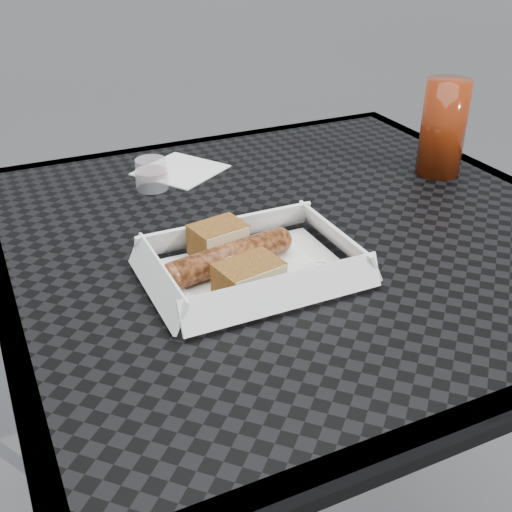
{
  "coord_description": "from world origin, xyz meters",
  "views": [
    {
      "loc": [
        -0.39,
        -0.69,
        1.14
      ],
      "look_at": [
        -0.11,
        -0.1,
        0.78
      ],
      "focal_mm": 45.0,
      "sensor_mm": 36.0,
      "label": 1
    }
  ],
  "objects_px": {
    "food_tray": "(252,273)",
    "bratwurst": "(229,257)",
    "drink_glass": "(443,128)",
    "patio_table": "(295,273)"
  },
  "relations": [
    {
      "from": "food_tray",
      "to": "bratwurst",
      "type": "relative_size",
      "value": 1.22
    },
    {
      "from": "food_tray",
      "to": "bratwurst",
      "type": "height_order",
      "value": "bratwurst"
    },
    {
      "from": "food_tray",
      "to": "drink_glass",
      "type": "xyz_separation_m",
      "value": [
        0.41,
        0.16,
        0.07
      ]
    },
    {
      "from": "patio_table",
      "to": "bratwurst",
      "type": "xyz_separation_m",
      "value": [
        -0.13,
        -0.08,
        0.1
      ]
    },
    {
      "from": "bratwurst",
      "to": "drink_glass",
      "type": "xyz_separation_m",
      "value": [
        0.43,
        0.15,
        0.05
      ]
    },
    {
      "from": "patio_table",
      "to": "food_tray",
      "type": "distance_m",
      "value": 0.16
    },
    {
      "from": "patio_table",
      "to": "bratwurst",
      "type": "bearing_deg",
      "value": -150.53
    },
    {
      "from": "patio_table",
      "to": "drink_glass",
      "type": "xyz_separation_m",
      "value": [
        0.3,
        0.07,
        0.15
      ]
    },
    {
      "from": "bratwurst",
      "to": "drink_glass",
      "type": "relative_size",
      "value": 1.19
    },
    {
      "from": "bratwurst",
      "to": "drink_glass",
      "type": "bearing_deg",
      "value": 18.96
    }
  ]
}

